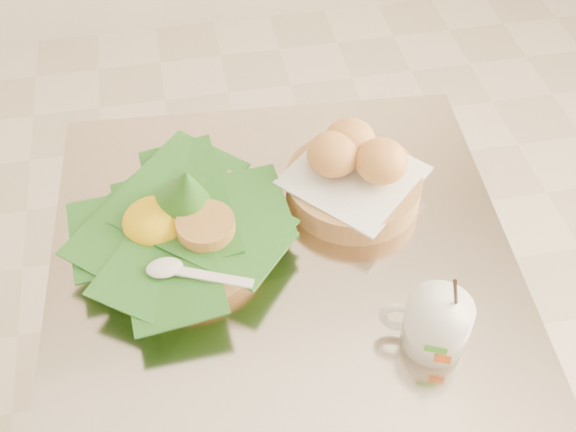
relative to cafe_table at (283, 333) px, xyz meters
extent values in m
cylinder|color=gray|center=(0.00, 0.00, -0.16)|extent=(0.07, 0.07, 0.69)
cube|color=beige|center=(0.00, 0.00, 0.21)|extent=(0.75, 0.75, 0.03)
cylinder|color=tan|center=(-0.14, 0.05, 0.24)|extent=(0.26, 0.26, 0.04)
cone|color=#2B5D1A|center=(-0.13, 0.06, 0.32)|extent=(0.14, 0.16, 0.13)
ellipsoid|color=yellow|center=(-0.18, 0.06, 0.27)|extent=(0.10, 0.10, 0.05)
cylinder|color=#CC9347|center=(-0.11, 0.02, 0.28)|extent=(0.09, 0.09, 0.02)
cylinder|color=tan|center=(0.14, 0.10, 0.24)|extent=(0.22, 0.22, 0.04)
cube|color=white|center=(0.14, 0.10, 0.27)|extent=(0.26, 0.26, 0.01)
ellipsoid|color=#C46F2D|center=(0.10, 0.12, 0.30)|extent=(0.08, 0.08, 0.07)
ellipsoid|color=#C46F2D|center=(0.17, 0.09, 0.30)|extent=(0.08, 0.08, 0.07)
ellipsoid|color=#C46F2D|center=(0.14, 0.14, 0.30)|extent=(0.08, 0.08, 0.07)
cylinder|color=white|center=(0.18, -0.19, 0.26)|extent=(0.09, 0.09, 0.08)
torus|color=white|center=(0.13, -0.17, 0.26)|extent=(0.06, 0.03, 0.06)
cylinder|color=#503016|center=(0.18, -0.19, 0.29)|extent=(0.08, 0.08, 0.01)
cylinder|color=black|center=(0.19, -0.19, 0.32)|extent=(0.04, 0.03, 0.11)
cube|color=green|center=(0.16, -0.23, 0.27)|extent=(0.03, 0.01, 0.01)
cube|color=orange|center=(0.17, -0.24, 0.25)|extent=(0.02, 0.01, 0.02)
camera|label=1|loc=(-0.12, -0.68, 1.07)|focal=45.00mm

